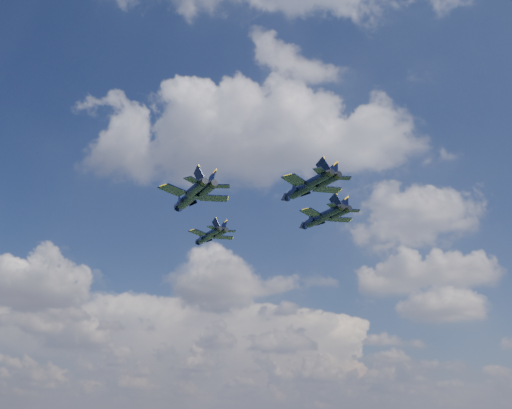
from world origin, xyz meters
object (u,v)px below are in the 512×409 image
object	(u,v)px
jet_left	(188,199)
jet_slot	(302,189)
jet_lead	(206,237)
jet_right	(317,219)

from	to	relation	value
jet_left	jet_slot	xyz separation A→B (m)	(20.68, -1.18, 0.10)
jet_left	jet_lead	bearing A→B (deg)	56.80
jet_right	jet_slot	bearing A→B (deg)	-135.73
jet_slot	jet_lead	bearing A→B (deg)	91.65
jet_right	jet_left	bearing A→B (deg)	-178.78
jet_left	jet_slot	bearing A→B (deg)	-40.96
jet_left	jet_slot	distance (m)	20.71
jet_left	jet_right	distance (m)	30.41
jet_lead	jet_slot	xyz separation A→B (m)	(22.37, -22.75, 0.45)
jet_slot	jet_right	bearing A→B (deg)	42.66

